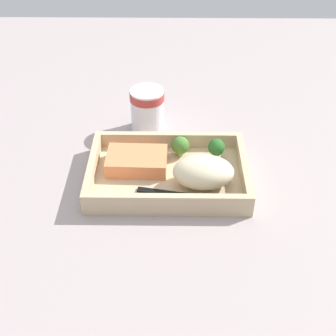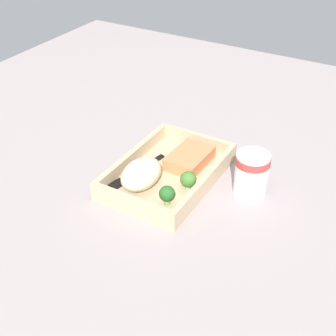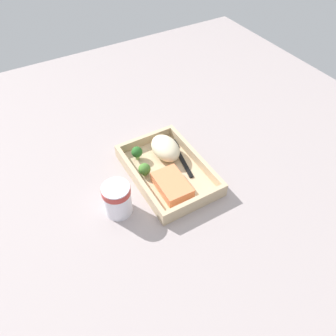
% 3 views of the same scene
% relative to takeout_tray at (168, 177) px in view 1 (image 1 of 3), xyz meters
% --- Properties ---
extents(ground_plane, '(1.60, 1.60, 0.02)m').
position_rel_takeout_tray_xyz_m(ground_plane, '(0.00, 0.00, -0.02)').
color(ground_plane, gray).
extents(takeout_tray, '(0.28, 0.19, 0.01)m').
position_rel_takeout_tray_xyz_m(takeout_tray, '(0.00, 0.00, 0.00)').
color(takeout_tray, tan).
rests_on(takeout_tray, ground_plane).
extents(tray_rim, '(0.28, 0.19, 0.03)m').
position_rel_takeout_tray_xyz_m(tray_rim, '(0.00, 0.00, 0.02)').
color(tray_rim, tan).
rests_on(tray_rim, takeout_tray).
extents(salmon_fillet, '(0.11, 0.08, 0.03)m').
position_rel_takeout_tray_xyz_m(salmon_fillet, '(-0.06, 0.02, 0.02)').
color(salmon_fillet, '#E58050').
rests_on(salmon_fillet, takeout_tray).
extents(mashed_potatoes, '(0.11, 0.07, 0.06)m').
position_rel_takeout_tray_xyz_m(mashed_potatoes, '(0.06, -0.03, 0.03)').
color(mashed_potatoes, beige).
rests_on(mashed_potatoes, takeout_tray).
extents(broccoli_floret_1, '(0.03, 0.03, 0.04)m').
position_rel_takeout_tray_xyz_m(broccoli_floret_1, '(0.02, 0.06, 0.03)').
color(broccoli_floret_1, '#88A261').
rests_on(broccoli_floret_1, takeout_tray).
extents(broccoli_floret_2, '(0.03, 0.03, 0.04)m').
position_rel_takeout_tray_xyz_m(broccoli_floret_2, '(0.09, 0.05, 0.03)').
color(broccoli_floret_2, '#78A25A').
rests_on(broccoli_floret_2, takeout_tray).
extents(fork, '(0.16, 0.05, 0.00)m').
position_rel_takeout_tray_xyz_m(fork, '(0.04, -0.06, 0.01)').
color(fork, black).
rests_on(fork, takeout_tray).
extents(paper_cup, '(0.07, 0.07, 0.09)m').
position_rel_takeout_tray_xyz_m(paper_cup, '(-0.04, 0.17, 0.04)').
color(paper_cup, white).
rests_on(paper_cup, ground_plane).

